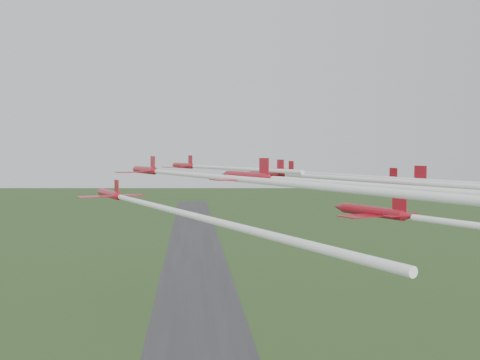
{
  "coord_description": "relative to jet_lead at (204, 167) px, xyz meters",
  "views": [
    {
      "loc": [
        -2.84,
        -77.86,
        65.39
      ],
      "look_at": [
        4.7,
        2.92,
        61.31
      ],
      "focal_mm": 40.0,
      "sensor_mm": 36.0,
      "label": 1
    }
  ],
  "objects": [
    {
      "name": "runway",
      "position": [
        0.42,
        185.44,
        -63.01
      ],
      "size": [
        38.0,
        900.0,
        0.04
      ],
      "primitive_type": "cube",
      "color": "#333336",
      "rests_on": "ground"
    },
    {
      "name": "jet_lead",
      "position": [
        0.0,
        0.0,
        0.0
      ],
      "size": [
        19.53,
        40.84,
        2.46
      ],
      "rotation": [
        0.0,
        0.0,
        0.41
      ],
      "color": "maroon"
    },
    {
      "name": "jet_row2_left",
      "position": [
        -2.64,
        -24.37,
        -0.31
      ],
      "size": [
        28.39,
        62.91,
        2.78
      ],
      "rotation": [
        0.0,
        0.0,
        0.39
      ],
      "color": "maroon"
    },
    {
      "name": "jet_row2_right",
      "position": [
        18.88,
        -16.12,
        -0.84
      ],
      "size": [
        22.35,
        57.6,
        2.36
      ],
      "rotation": [
        0.0,
        0.0,
        0.34
      ],
      "color": "maroon"
    },
    {
      "name": "jet_row3_left",
      "position": [
        -6.84,
        -39.17,
        -2.59
      ],
      "size": [
        23.06,
        49.67,
        2.34
      ],
      "rotation": [
        0.0,
        0.0,
        0.41
      ],
      "color": "maroon"
    },
    {
      "name": "jet_row3_mid",
      "position": [
        15.77,
        -35.54,
        -0.47
      ],
      "size": [
        27.7,
        63.8,
        2.45
      ],
      "rotation": [
        0.0,
        0.0,
        0.38
      ],
      "color": "maroon"
    },
    {
      "name": "jet_row3_right",
      "position": [
        32.92,
        -25.77,
        -2.0
      ],
      "size": [
        22.7,
        61.82,
        2.61
      ],
      "rotation": [
        0.0,
        0.0,
        0.31
      ],
      "color": "maroon"
    },
    {
      "name": "jet_row4_left",
      "position": [
        9.42,
        -47.13,
        -0.21
      ],
      "size": [
        25.25,
        51.76,
        2.59
      ],
      "rotation": [
        0.0,
        0.0,
        0.43
      ],
      "color": "maroon"
    },
    {
      "name": "jet_row4_right",
      "position": [
        29.14,
        -36.42,
        -1.5
      ],
      "size": [
        23.11,
        51.61,
        2.89
      ],
      "rotation": [
        0.0,
        0.0,
        0.38
      ],
      "color": "maroon"
    }
  ]
}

